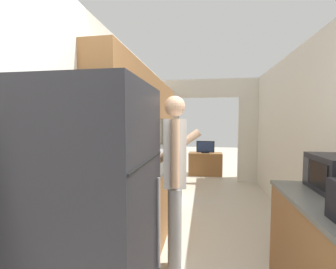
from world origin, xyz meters
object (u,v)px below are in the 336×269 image
object	(u,v)px
range_oven	(164,175)
person	(175,179)
refrigerator	(96,216)
television	(205,147)
tv_cabinet	(205,164)

from	to	relation	value
range_oven	person	world-z (taller)	person
refrigerator	television	bearing A→B (deg)	81.21
television	refrigerator	bearing A→B (deg)	-98.79
tv_cabinet	television	size ratio (longest dim) A/B	1.86
person	television	xyz separation A→B (m)	(0.31, 4.02, -0.16)
tv_cabinet	television	xyz separation A→B (m)	(0.00, -0.04, 0.46)
range_oven	tv_cabinet	size ratio (longest dim) A/B	1.17
refrigerator	television	xyz separation A→B (m)	(0.74, 4.78, -0.09)
range_oven	person	xyz separation A→B (m)	(0.48, -2.03, 0.47)
person	tv_cabinet	distance (m)	4.13
refrigerator	range_oven	world-z (taller)	refrigerator
range_oven	television	size ratio (longest dim) A/B	2.17
tv_cabinet	person	bearing A→B (deg)	-94.40
range_oven	tv_cabinet	distance (m)	2.19
range_oven	person	bearing A→B (deg)	-76.82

